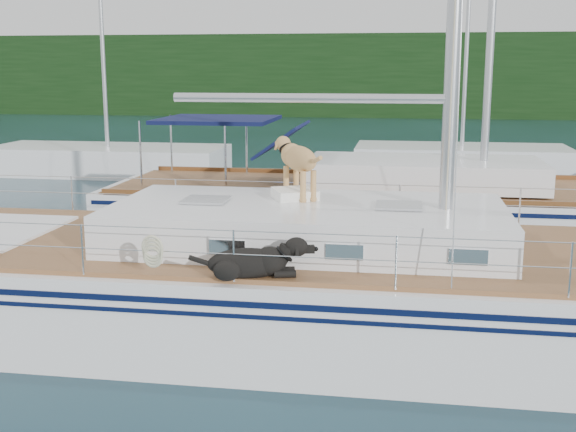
# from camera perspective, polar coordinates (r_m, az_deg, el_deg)

# --- Properties ---
(ground) EXTENTS (120.00, 120.00, 0.00)m
(ground) POSITION_cam_1_polar(r_m,az_deg,el_deg) (10.24, -2.98, -8.94)
(ground) COLOR black
(ground) RESTS_ON ground
(tree_line) EXTENTS (90.00, 3.00, 6.00)m
(tree_line) POSITION_cam_1_polar(r_m,az_deg,el_deg) (54.41, 7.16, 10.94)
(tree_line) COLOR black
(tree_line) RESTS_ON ground
(shore_bank) EXTENTS (92.00, 1.00, 1.20)m
(shore_bank) POSITION_cam_1_polar(r_m,az_deg,el_deg) (55.69, 7.15, 8.48)
(shore_bank) COLOR #595147
(shore_bank) RESTS_ON ground
(main_sailboat) EXTENTS (12.00, 3.85, 14.01)m
(main_sailboat) POSITION_cam_1_polar(r_m,az_deg,el_deg) (10.00, -2.49, -5.36)
(main_sailboat) COLOR white
(main_sailboat) RESTS_ON ground
(neighbor_sailboat) EXTENTS (11.00, 3.50, 13.30)m
(neighbor_sailboat) POSITION_cam_1_polar(r_m,az_deg,el_deg) (15.47, 6.54, 0.50)
(neighbor_sailboat) COLOR white
(neighbor_sailboat) RESTS_ON ground
(bg_boat_west) EXTENTS (8.00, 3.00, 11.65)m
(bg_boat_west) POSITION_cam_1_polar(r_m,az_deg,el_deg) (25.63, -14.01, 4.24)
(bg_boat_west) COLOR white
(bg_boat_west) RESTS_ON ground
(bg_boat_center) EXTENTS (7.20, 3.00, 11.65)m
(bg_boat_center) POSITION_cam_1_polar(r_m,az_deg,el_deg) (25.64, 13.52, 4.28)
(bg_boat_center) COLOR white
(bg_boat_center) RESTS_ON ground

